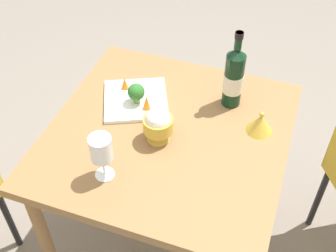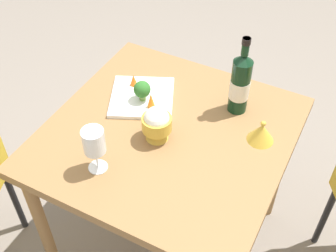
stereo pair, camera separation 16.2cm
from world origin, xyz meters
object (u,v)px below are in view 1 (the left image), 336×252
at_px(rice_bowl_lid, 260,123).
at_px(carrot_garnish_right, 125,83).
at_px(rice_bowl, 158,124).
at_px(carrot_garnish_left, 147,102).
at_px(wine_bottle, 234,77).
at_px(wine_glass, 101,149).
at_px(broccoli_floret, 136,92).
at_px(serving_plate, 136,100).

bearing_deg(rice_bowl_lid, carrot_garnish_right, -4.42).
xyz_separation_m(rice_bowl, carrot_garnish_right, (0.22, -0.21, -0.03)).
distance_m(rice_bowl, carrot_garnish_left, 0.16).
distance_m(wine_bottle, wine_glass, 0.60).
bearing_deg(broccoli_floret, wine_glass, 95.18).
xyz_separation_m(wine_glass, broccoli_floret, (0.03, -0.37, -0.06)).
bearing_deg(carrot_garnish_left, rice_bowl, 126.94).
xyz_separation_m(wine_glass, carrot_garnish_left, (-0.02, -0.35, -0.08)).
distance_m(wine_bottle, rice_bowl, 0.36).
bearing_deg(wine_glass, broccoli_floret, -84.82).
xyz_separation_m(wine_bottle, rice_bowl_lid, (-0.14, 0.12, -0.09)).
relative_size(rice_bowl_lid, serving_plate, 0.30).
bearing_deg(rice_bowl, wine_bottle, -125.58).
xyz_separation_m(wine_glass, rice_bowl_lid, (-0.46, -0.39, -0.09)).
height_order(wine_glass, carrot_garnish_right, wine_glass).
bearing_deg(carrot_garnish_right, broccoli_floret, 141.13).
xyz_separation_m(wine_bottle, serving_plate, (0.36, 0.12, -0.12)).
relative_size(wine_glass, rice_bowl_lid, 1.79).
bearing_deg(serving_plate, carrot_garnish_right, -34.70).
bearing_deg(carrot_garnish_right, rice_bowl_lid, 175.58).
bearing_deg(broccoli_floret, wine_bottle, -158.45).
distance_m(rice_bowl_lid, serving_plate, 0.50).
bearing_deg(wine_bottle, carrot_garnish_right, 10.01).
height_order(wine_glass, rice_bowl, wine_glass).
height_order(rice_bowl_lid, carrot_garnish_right, rice_bowl_lid).
relative_size(serving_plate, broccoli_floret, 3.86).
height_order(wine_bottle, carrot_garnish_left, wine_bottle).
distance_m(rice_bowl_lid, carrot_garnish_left, 0.44).
relative_size(wine_bottle, broccoli_floret, 3.84).
distance_m(wine_bottle, carrot_garnish_right, 0.44).
distance_m(wine_glass, carrot_garnish_right, 0.46).
xyz_separation_m(wine_glass, carrot_garnish_right, (0.11, -0.43, -0.09)).
relative_size(wine_bottle, carrot_garnish_right, 6.39).
bearing_deg(serving_plate, rice_bowl, 133.94).
relative_size(wine_glass, carrot_garnish_right, 3.47).
relative_size(wine_bottle, carrot_garnish_left, 5.14).
bearing_deg(carrot_garnish_right, carrot_garnish_left, 146.82).
xyz_separation_m(broccoli_floret, carrot_garnish_left, (-0.05, 0.02, -0.02)).
relative_size(rice_bowl_lid, broccoli_floret, 1.17).
relative_size(rice_bowl, serving_plate, 0.43).
height_order(rice_bowl_lid, carrot_garnish_left, rice_bowl_lid).
bearing_deg(wine_glass, rice_bowl, -116.81).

